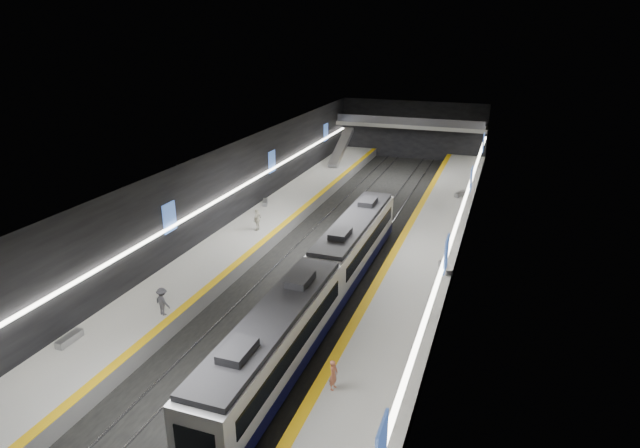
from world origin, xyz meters
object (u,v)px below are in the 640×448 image
at_px(passenger_right_a, 334,375).
at_px(passenger_left_b, 162,302).
at_px(bench_right_near, 446,268).
at_px(passenger_left_a, 257,220).
at_px(bench_right_far, 461,194).
at_px(train, 322,282).
at_px(bench_left_far, 265,202).
at_px(bench_left_near, 70,339).
at_px(escalator, 341,147).

xyz_separation_m(passenger_right_a, passenger_left_b, (-12.02, 3.28, 0.10)).
distance_m(bench_right_near, passenger_left_a, 16.58).
xyz_separation_m(bench_right_far, passenger_right_a, (-2.63, -34.18, 0.56)).
xyz_separation_m(train, bench_left_far, (-11.76, 16.44, -1.00)).
distance_m(bench_left_near, bench_right_far, 39.48).
bearing_deg(passenger_left_a, bench_right_far, 139.97).
xyz_separation_m(bench_right_far, passenger_left_b, (-14.66, -30.89, 0.66)).
bearing_deg(passenger_left_a, train, 47.82).
bearing_deg(passenger_left_b, passenger_right_a, -178.23).
distance_m(train, bench_right_far, 26.50).
bearing_deg(passenger_left_b, train, -131.63).
bearing_deg(passenger_right_a, bench_right_near, -5.41).
relative_size(bench_right_near, passenger_left_a, 0.94).
height_order(passenger_left_a, passenger_left_b, passenger_left_a).
bearing_deg(passenger_left_a, bench_right_near, 84.41).
bearing_deg(escalator, bench_left_near, -92.03).
distance_m(train, escalator, 37.17).
bearing_deg(bench_left_far, bench_left_near, -111.06).
relative_size(escalator, bench_right_near, 4.38).
distance_m(train, bench_left_near, 15.03).
bearing_deg(bench_right_far, passenger_left_a, -110.70).
bearing_deg(passenger_right_a, bench_right_far, 2.78).
distance_m(passenger_right_a, passenger_left_b, 12.46).
xyz_separation_m(passenger_left_a, passenger_left_b, (0.86, -14.90, -0.08)).
bearing_deg(bench_right_near, bench_right_far, 67.82).
xyz_separation_m(bench_right_near, passenger_right_a, (-3.44, -15.40, 0.56)).
bearing_deg(bench_left_near, passenger_left_a, 82.67).
xyz_separation_m(escalator, passenger_left_b, (1.54, -40.94, -1.01)).
xyz_separation_m(escalator, bench_left_far, (-1.76, -19.35, -1.70)).
bearing_deg(escalator, bench_right_far, -31.81).
relative_size(bench_left_near, passenger_left_a, 0.88).
bearing_deg(passenger_left_b, bench_right_far, -98.33).
bearing_deg(passenger_left_a, passenger_right_a, 39.42).
xyz_separation_m(bench_right_near, passenger_left_b, (-15.46, -12.11, 0.67)).
height_order(train, passenger_right_a, train).
xyz_separation_m(bench_left_near, passenger_left_b, (3.14, 4.35, 0.68)).
bearing_deg(train, bench_right_far, 76.47).
relative_size(escalator, passenger_left_b, 4.49).
bearing_deg(escalator, bench_right_near, -59.47).
bearing_deg(escalator, train, -74.39).
relative_size(bench_left_far, bench_right_far, 0.87).
bearing_deg(bench_right_far, bench_right_near, -64.11).
distance_m(escalator, passenger_right_a, 46.27).
xyz_separation_m(train, bench_left_near, (-11.60, -9.50, -0.99)).
distance_m(bench_left_far, passenger_right_a, 29.22).
relative_size(bench_right_near, passenger_left_b, 1.03).
distance_m(bench_left_near, passenger_right_a, 15.21).
bearing_deg(bench_right_near, bench_left_near, -163.13).
bearing_deg(train, escalator, 105.61).
height_order(bench_right_far, passenger_left_a, passenger_left_a).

